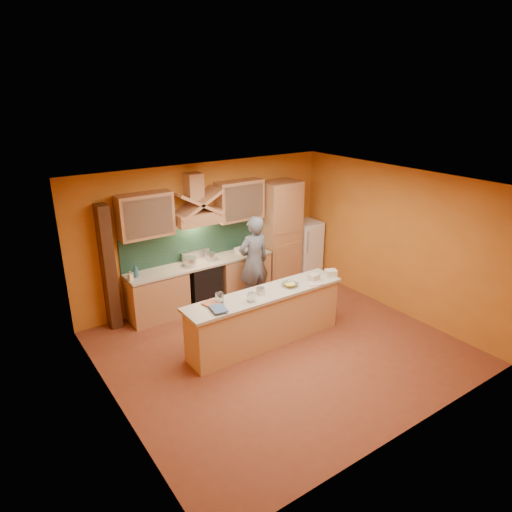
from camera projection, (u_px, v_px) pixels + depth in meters
floor at (280, 348)px, 7.74m from camera, size 5.50×5.00×0.01m
ceiling at (284, 184)px, 6.75m from camera, size 5.50×5.00×0.01m
wall_back at (206, 232)px, 9.17m from camera, size 5.50×0.02×2.80m
wall_front at (412, 339)px, 5.32m from camera, size 5.50×0.02×2.80m
wall_left at (110, 319)px, 5.78m from camera, size 0.02×5.00×2.80m
wall_right at (396, 240)px, 8.70m from camera, size 0.02×5.00×2.80m
base_cabinet_left at (157, 297)px, 8.62m from camera, size 1.10×0.60×0.86m
base_cabinet_right at (242, 274)px, 9.63m from camera, size 1.10×0.60×0.86m
counter_top at (201, 263)px, 8.96m from camera, size 3.00×0.62×0.04m
stove at (202, 284)px, 9.11m from camera, size 0.60×0.58×0.90m
backsplash at (193, 242)px, 9.05m from camera, size 3.00×0.03×0.70m
range_hood at (197, 217)px, 8.67m from camera, size 0.92×0.50×0.24m
hood_chimney at (194, 186)px, 8.54m from camera, size 0.30×0.30×0.50m
upper_cabinet_left at (145, 215)px, 8.13m from camera, size 1.00×0.35×0.80m
upper_cabinet_right at (239, 200)px, 9.20m from camera, size 1.00×0.35×0.80m
pantry_column at (280, 234)px, 9.90m from camera, size 0.80×0.60×2.30m
fridge at (305, 249)px, 10.48m from camera, size 0.58×0.60×1.30m
trim_column_left at (108, 268)px, 8.05m from camera, size 0.20×0.30×2.30m
island_body at (265, 319)px, 7.76m from camera, size 2.80×0.55×0.88m
island_top at (265, 294)px, 7.59m from camera, size 2.90×0.62×0.05m
person at (254, 262)px, 8.96m from camera, size 0.68×0.46×1.85m
pot_large at (190, 262)px, 8.78m from camera, size 0.34×0.34×0.16m
pot_small at (210, 257)px, 9.04m from camera, size 0.23×0.23×0.15m
soap_bottle_a at (130, 276)px, 8.09m from camera, size 0.10×0.10×0.17m
soap_bottle_b at (136, 270)px, 8.23m from camera, size 0.10×0.10×0.25m
bowl_back at (247, 251)px, 9.48m from camera, size 0.21×0.21×0.06m
dish_rack at (244, 250)px, 9.42m from camera, size 0.32×0.25×0.11m
book_lower at (207, 307)px, 7.07m from camera, size 0.30×0.35×0.03m
book_upper at (212, 310)px, 6.91m from camera, size 0.26×0.33×0.02m
jar_large at (219, 298)px, 7.21m from camera, size 0.17×0.17×0.17m
jar_small at (251, 297)px, 7.24m from camera, size 0.14×0.14×0.15m
kitchen_scale at (260, 292)px, 7.51m from camera, size 0.12×0.12×0.09m
mixing_bowl at (290, 284)px, 7.81m from camera, size 0.29×0.29×0.06m
cloth at (315, 283)px, 7.91m from camera, size 0.29×0.24×0.02m
grocery_bag_a at (314, 277)px, 8.04m from camera, size 0.19×0.16×0.12m
grocery_bag_b at (331, 273)px, 8.21m from camera, size 0.24×0.22×0.12m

